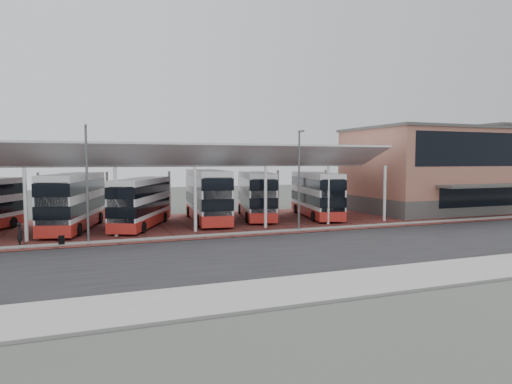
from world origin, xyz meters
TOP-DOWN VIEW (x-y plane):
  - ground at (0.00, 0.00)m, footprint 140.00×140.00m
  - road at (0.00, -1.00)m, footprint 120.00×14.00m
  - forecourt at (2.00, 13.00)m, footprint 72.00×16.00m
  - sidewalk at (0.00, -9.00)m, footprint 120.00×4.00m
  - north_kerb at (0.00, 6.20)m, footprint 120.00×0.80m
  - yellow_line_near at (0.00, -7.00)m, footprint 120.00×0.12m
  - yellow_line_far at (0.00, -6.70)m, footprint 120.00×0.12m
  - canopy at (-6.00, 13.94)m, footprint 37.00×11.63m
  - terminal at (23.00, 13.92)m, footprint 18.40×14.40m
  - lamp_west at (-14.00, 6.27)m, footprint 0.16×0.90m
  - lamp_east at (2.00, 6.27)m, footprint 0.16×0.90m
  - bus_1 at (-14.93, 13.21)m, footprint 5.29×11.35m
  - bus_2 at (-9.65, 12.63)m, footprint 6.27×10.04m
  - bus_3 at (-3.51, 14.18)m, footprint 3.90×11.72m
  - bus_4 at (1.60, 14.89)m, footprint 5.02×11.15m
  - bus_5 at (7.53, 13.51)m, footprint 4.68×10.99m
  - pedestrian at (-18.21, 6.79)m, footprint 0.40×0.59m
  - suitcase at (-15.69, 6.01)m, footprint 0.38×0.27m

SIDE VIEW (x-z plane):
  - ground at x=0.00m, z-range 0.00..0.00m
  - road at x=0.00m, z-range 0.00..0.02m
  - yellow_line_near at x=0.00m, z-range 0.02..0.03m
  - yellow_line_far at x=0.00m, z-range 0.02..0.03m
  - forecourt at x=2.00m, z-range 0.00..0.06m
  - sidewalk at x=0.00m, z-range 0.00..0.14m
  - north_kerb at x=0.00m, z-range 0.00..0.14m
  - suitcase at x=-15.69m, z-range 0.06..0.71m
  - pedestrian at x=-18.21m, z-range 0.06..1.63m
  - bus_2 at x=-9.65m, z-range 0.05..4.16m
  - bus_5 at x=7.53m, z-range 0.05..4.46m
  - bus_4 at x=1.60m, z-range 0.05..4.53m
  - bus_1 at x=-14.93m, z-range 0.05..4.61m
  - bus_3 at x=-3.51m, z-range 0.04..4.78m
  - lamp_west at x=-14.00m, z-range 0.32..8.40m
  - lamp_east at x=2.00m, z-range 0.32..8.40m
  - terminal at x=23.00m, z-range 0.03..9.28m
  - canopy at x=-6.00m, z-range 2.26..9.33m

